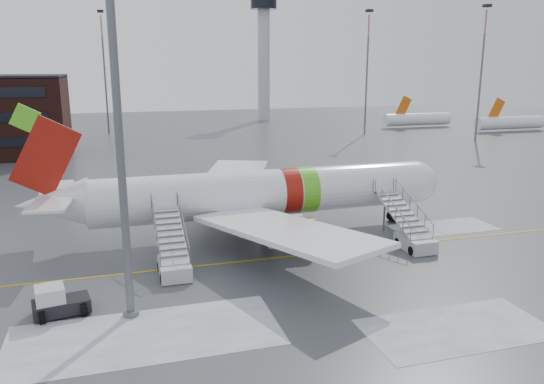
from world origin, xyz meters
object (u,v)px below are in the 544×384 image
object	(u,v)px
airstair_aft	(173,257)
light_mast_near	(117,103)
airliner	(254,194)
pushback_tug	(57,302)
airstair_fwd	(411,233)

from	to	relation	value
airstair_aft	light_mast_near	xyz separation A→B (m)	(-3.01, -5.84, 10.79)
airliner	pushback_tug	distance (m)	18.36
airstair_aft	light_mast_near	world-z (taller)	light_mast_near
airstair_fwd	airliner	bearing A→B (deg)	148.81
airstair_fwd	pushback_tug	size ratio (longest dim) A/B	2.34
light_mast_near	pushback_tug	bearing A→B (deg)	162.03
airstair_aft	light_mast_near	bearing A→B (deg)	-117.25
airstair_fwd	light_mast_near	size ratio (longest dim) A/B	0.34
airstair_fwd	light_mast_near	bearing A→B (deg)	-164.61
airstair_fwd	airstair_aft	world-z (taller)	same
airliner	airstair_aft	size ratio (longest dim) A/B	4.55
pushback_tug	airliner	bearing A→B (deg)	37.66
airstair_aft	pushback_tug	world-z (taller)	airstair_aft
airstair_aft	light_mast_near	size ratio (longest dim) A/B	0.34
airstair_fwd	airstair_aft	size ratio (longest dim) A/B	1.00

